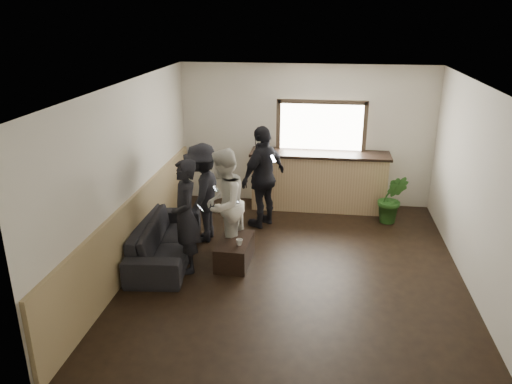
# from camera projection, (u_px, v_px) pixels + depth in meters

# --- Properties ---
(ground) EXTENTS (5.00, 6.00, 0.01)m
(ground) POSITION_uv_depth(u_px,v_px,m) (294.00, 271.00, 7.62)
(ground) COLOR black
(room_shell) EXTENTS (5.01, 6.01, 2.80)m
(room_shell) POSITION_uv_depth(u_px,v_px,m) (246.00, 178.00, 7.21)
(room_shell) COLOR silver
(room_shell) RESTS_ON ground
(bar_counter) EXTENTS (2.70, 0.68, 2.13)m
(bar_counter) POSITION_uv_depth(u_px,v_px,m) (319.00, 177.00, 9.87)
(bar_counter) COLOR tan
(bar_counter) RESTS_ON ground
(sofa) EXTENTS (1.05, 2.21, 0.62)m
(sofa) POSITION_uv_depth(u_px,v_px,m) (165.00, 240.00, 7.94)
(sofa) COLOR black
(sofa) RESTS_ON ground
(coffee_table) EXTENTS (0.52, 0.89, 0.39)m
(coffee_table) POSITION_uv_depth(u_px,v_px,m) (235.00, 251.00, 7.82)
(coffee_table) COLOR black
(coffee_table) RESTS_ON ground
(cup_a) EXTENTS (0.16, 0.16, 0.10)m
(cup_a) POSITION_uv_depth(u_px,v_px,m) (232.00, 231.00, 7.94)
(cup_a) COLOR silver
(cup_a) RESTS_ON coffee_table
(cup_b) EXTENTS (0.10, 0.10, 0.10)m
(cup_b) POSITION_uv_depth(u_px,v_px,m) (239.00, 242.00, 7.57)
(cup_b) COLOR silver
(cup_b) RESTS_ON coffee_table
(potted_plant) EXTENTS (0.57, 0.48, 0.95)m
(potted_plant) POSITION_uv_depth(u_px,v_px,m) (392.00, 199.00, 9.21)
(potted_plant) COLOR #2D6623
(potted_plant) RESTS_ON ground
(person_a) EXTENTS (0.65, 0.75, 1.75)m
(person_a) POSITION_uv_depth(u_px,v_px,m) (186.00, 216.00, 7.39)
(person_a) COLOR black
(person_a) RESTS_ON ground
(person_b) EXTENTS (0.79, 0.95, 1.77)m
(person_b) POSITION_uv_depth(u_px,v_px,m) (224.00, 204.00, 7.82)
(person_b) COLOR silver
(person_b) RESTS_ON ground
(person_c) EXTENTS (0.71, 1.14, 1.70)m
(person_c) POSITION_uv_depth(u_px,v_px,m) (203.00, 193.00, 8.40)
(person_c) COLOR black
(person_c) RESTS_ON ground
(person_d) EXTENTS (0.98, 1.16, 1.87)m
(person_d) POSITION_uv_depth(u_px,v_px,m) (263.00, 177.00, 8.96)
(person_d) COLOR black
(person_d) RESTS_ON ground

